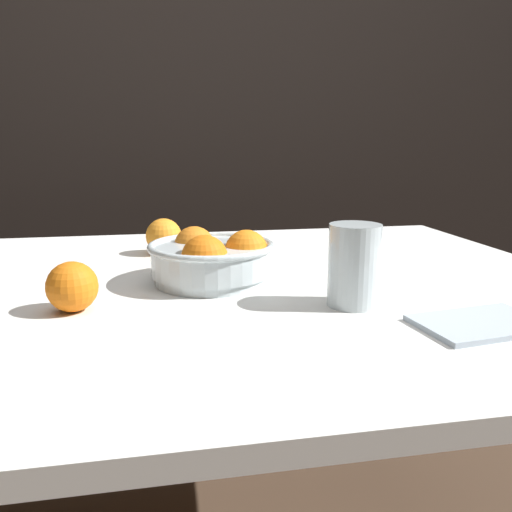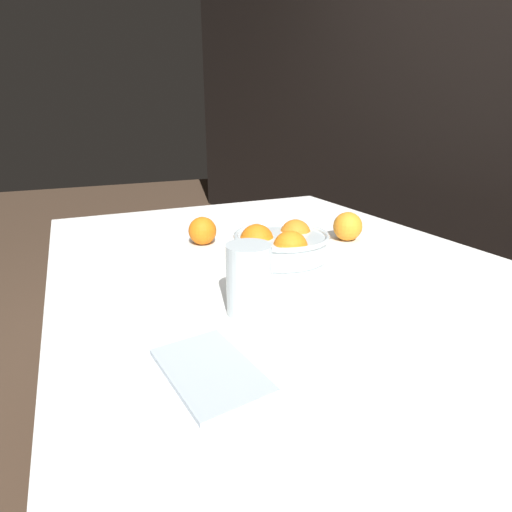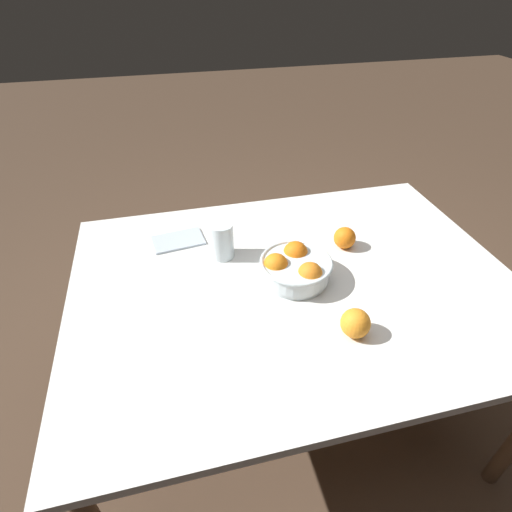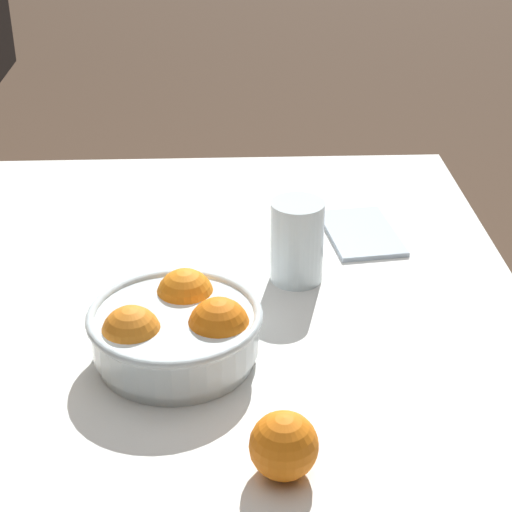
% 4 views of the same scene
% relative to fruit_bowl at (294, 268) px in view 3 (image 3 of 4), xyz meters
% --- Properties ---
extents(ground_plane, '(12.00, 12.00, 0.00)m').
position_rel_fruit_bowl_xyz_m(ground_plane, '(-0.00, 0.01, -0.75)').
color(ground_plane, '#4C3828').
extents(dining_table, '(1.41, 1.04, 0.71)m').
position_rel_fruit_bowl_xyz_m(dining_table, '(-0.00, 0.01, -0.11)').
color(dining_table, white).
rests_on(dining_table, ground_plane).
extents(fruit_bowl, '(0.23, 0.23, 0.10)m').
position_rel_fruit_bowl_xyz_m(fruit_bowl, '(0.00, 0.00, 0.00)').
color(fruit_bowl, silver).
rests_on(fruit_bowl, dining_table).
extents(juice_glass, '(0.08, 0.08, 0.13)m').
position_rel_fruit_bowl_xyz_m(juice_glass, '(0.20, -0.17, 0.01)').
color(juice_glass, '#F4A314').
rests_on(juice_glass, dining_table).
extents(orange_loose_near_bowl, '(0.08, 0.08, 0.08)m').
position_rel_fruit_bowl_xyz_m(orange_loose_near_bowl, '(-0.23, -0.12, -0.01)').
color(orange_loose_near_bowl, orange).
rests_on(orange_loose_near_bowl, dining_table).
extents(orange_loose_front, '(0.08, 0.08, 0.08)m').
position_rel_fruit_bowl_xyz_m(orange_loose_front, '(-0.09, 0.26, -0.00)').
color(orange_loose_front, orange).
rests_on(orange_loose_front, dining_table).
extents(napkin, '(0.19, 0.13, 0.01)m').
position_rel_fruit_bowl_xyz_m(napkin, '(0.34, -0.30, -0.04)').
color(napkin, silver).
rests_on(napkin, dining_table).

